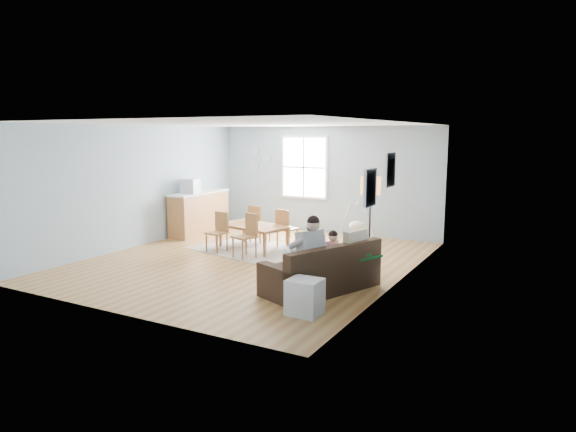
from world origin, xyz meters
The scene contains 22 objects.
room centered at (0.00, 0.00, 2.42)m, with size 8.40×9.40×3.90m.
window centered at (-0.60, 3.46, 1.65)m, with size 1.32×0.08×1.62m.
pictures centered at (2.97, -1.05, 1.85)m, with size 0.05×1.34×0.74m.
wall_plates centered at (-2.00, 3.47, 1.83)m, with size 0.67×0.02×0.66m.
sofa centered at (2.10, -1.15, 0.28)m, with size 1.51×2.13×0.79m.
green_throw centered at (2.27, -0.52, 0.50)m, with size 0.90×0.72×0.04m, color #145827.
beige_pillow centered at (2.48, -0.75, 0.73)m, with size 0.13×0.48×0.48m, color #B4A989.
father centered at (1.88, -1.36, 0.68)m, with size 0.95×0.73×1.28m.
nursing_pillow centered at (1.74, -1.31, 0.61)m, with size 0.51×0.51×0.14m, color silver.
infant centered at (1.75, -1.28, 0.69)m, with size 0.19×0.35×0.13m.
toddler centered at (2.10, -0.95, 0.66)m, with size 0.51×0.36×0.76m.
floor_lamp centered at (2.36, 0.25, 1.45)m, with size 0.35×0.35×1.75m.
storage_cube centered at (2.32, -2.26, 0.25)m, with size 0.46×0.41×0.51m.
rug centered at (-0.53, 0.84, 0.01)m, with size 2.37×1.80×0.01m, color #A39C95.
dining_table centered at (-0.53, 0.84, 0.27)m, with size 1.56×0.87×0.55m, color brown.
chair_sw centered at (-1.08, 0.36, 0.47)m, with size 0.42×0.42×0.85m.
chair_se centered at (-0.22, 0.18, 0.51)m, with size 0.53×0.53×0.91m.
chair_nw centered at (-0.81, 1.51, 0.49)m, with size 0.47×0.47×0.88m.
chair_ne centered at (0.02, 1.32, 0.49)m, with size 0.46×0.46×0.87m.
counter centered at (-2.70, 1.75, 0.54)m, with size 0.62×1.92×1.07m.
monitor centered at (-2.67, 1.39, 1.25)m, with size 0.43×0.41×0.36m.
baby_swing centered at (1.21, 2.61, 0.42)m, with size 1.17×1.18×0.93m.
Camera 1 is at (5.43, -8.41, 2.50)m, focal length 32.00 mm.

